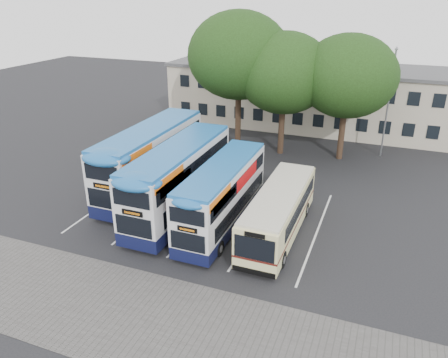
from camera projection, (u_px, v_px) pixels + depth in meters
ground at (236, 268)px, 22.52m from camera, size 120.00×120.00×0.00m
paving_strip at (153, 321)px, 18.92m from camera, size 40.00×6.00×0.01m
bay_lines at (208, 213)px, 28.04m from camera, size 14.12×11.00×0.01m
depot_building at (327, 97)px, 44.30m from camera, size 32.40×8.40×6.20m
lamp_post at (389, 98)px, 35.54m from camera, size 0.25×1.05×9.06m
tree_left at (239, 55)px, 36.62m from camera, size 8.65×8.65×11.77m
tree_mid at (284, 73)px, 35.54m from camera, size 7.80×7.80×10.25m
tree_right at (348, 76)px, 34.30m from camera, size 7.74×7.74×10.21m
bus_dd_left at (151, 157)px, 30.18m from camera, size 2.69×11.11×4.63m
bus_dd_mid at (179, 177)px, 27.19m from camera, size 2.60×10.72×4.47m
bus_dd_right at (223, 193)px, 25.70m from camera, size 2.30×9.48×3.95m
bus_single at (279, 210)px, 25.06m from camera, size 2.36×9.30×2.77m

